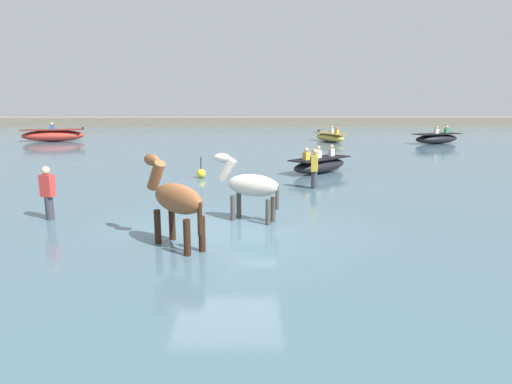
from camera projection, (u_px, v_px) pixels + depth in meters
name	position (u px, v px, depth m)	size (l,w,h in m)	color
ground_plane	(227.00, 243.00, 10.28)	(120.00, 120.00, 0.00)	#666051
water_surface	(238.00, 169.00, 20.03)	(90.00, 90.00, 0.29)	#476675
horse_lead_pinto	(250.00, 187.00, 10.94)	(1.72, 1.04, 1.92)	beige
horse_trailing_chestnut	(176.00, 200.00, 9.00)	(1.58, 1.64, 2.11)	brown
boat_far_offshore	(53.00, 135.00, 31.17)	(4.31, 2.22, 1.30)	#BC382D
boat_far_inshore	(330.00, 137.00, 30.88)	(2.16, 3.10, 1.08)	gold
boat_near_port	(320.00, 165.00, 18.19)	(2.87, 2.80, 1.07)	black
boat_mid_channel	(437.00, 139.00, 29.57)	(3.57, 2.36, 1.15)	black
person_wading_close	(48.00, 197.00, 11.09)	(0.37, 0.29, 1.63)	#383842
person_onlooker_left	(314.00, 171.00, 14.91)	(0.26, 0.36, 1.63)	#383842
channel_buoy	(201.00, 173.00, 16.98)	(0.34, 0.34, 0.79)	yellow
far_shoreline	(245.00, 123.00, 48.01)	(80.00, 2.40, 1.22)	gray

